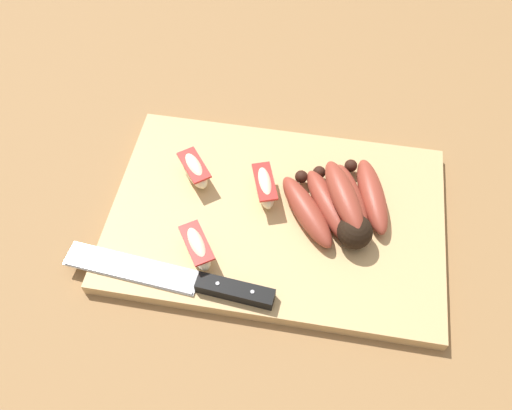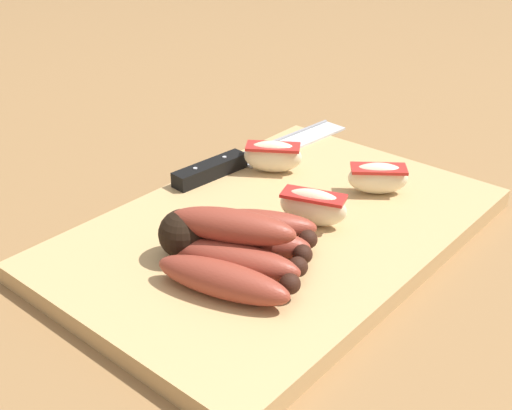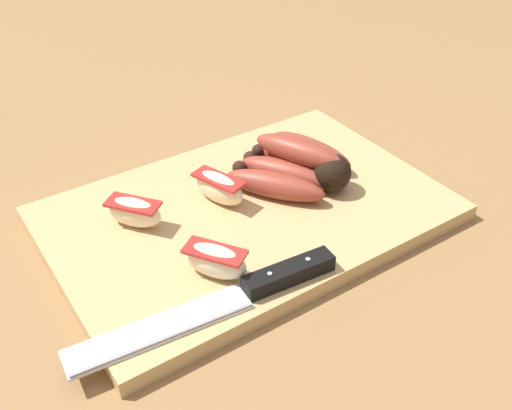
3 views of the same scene
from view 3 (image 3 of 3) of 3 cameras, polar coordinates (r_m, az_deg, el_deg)
The scene contains 7 objects.
ground_plane at distance 0.72m, azimuth -0.86°, elevation -1.46°, with size 6.00×6.00×0.00m, color olive.
cutting_board at distance 0.71m, azimuth -1.00°, elevation -0.95°, with size 0.46×0.31×0.02m, color tan.
banana_bunch at distance 0.75m, azimuth 4.05°, elevation 3.90°, with size 0.17×0.17×0.06m.
chefs_knife at distance 0.59m, azimuth -0.88°, elevation -8.36°, with size 0.28×0.05×0.02m.
apple_wedge_near at distance 0.60m, azimuth -3.97°, elevation -5.37°, with size 0.06×0.07×0.04m.
apple_wedge_middle at distance 0.68m, azimuth -11.72°, elevation -0.64°, with size 0.06×0.07×0.04m.
apple_wedge_far at distance 0.70m, azimuth -3.63°, elevation 1.71°, with size 0.05×0.07×0.04m.
Camera 3 is at (-0.31, -0.48, 0.44)m, focal length 41.39 mm.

